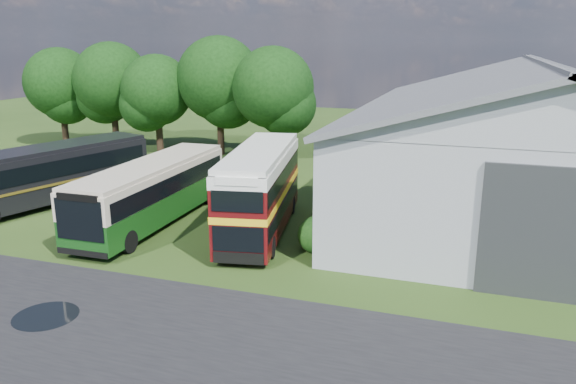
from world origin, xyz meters
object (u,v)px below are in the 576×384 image
(bus_green_single, at_px, (152,191))
(bus_maroon_double, at_px, (260,191))
(storage_shed, at_px, (534,136))
(bus_dark_single, at_px, (49,174))

(bus_green_single, height_order, bus_maroon_double, bus_maroon_double)
(storage_shed, bearing_deg, bus_dark_single, -163.72)
(bus_green_single, relative_size, bus_dark_single, 0.93)
(storage_shed, relative_size, bus_dark_single, 1.99)
(bus_green_single, distance_m, bus_maroon_double, 5.81)
(storage_shed, height_order, bus_green_single, storage_shed)
(bus_dark_single, bearing_deg, storage_shed, 32.73)
(bus_green_single, bearing_deg, bus_maroon_double, 3.58)
(storage_shed, distance_m, bus_green_single, 20.64)
(storage_shed, xyz_separation_m, bus_maroon_double, (-12.71, -8.37, -2.07))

